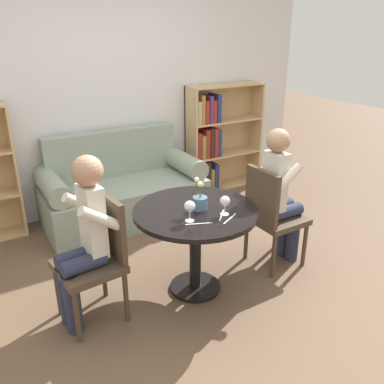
# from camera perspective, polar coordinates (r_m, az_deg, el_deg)

# --- Properties ---
(ground_plane) EXTENTS (16.00, 16.00, 0.00)m
(ground_plane) POSITION_cam_1_polar(r_m,az_deg,el_deg) (3.36, 0.45, -13.33)
(ground_plane) COLOR brown
(back_wall) EXTENTS (5.20, 0.05, 2.70)m
(back_wall) POSITION_cam_1_polar(r_m,az_deg,el_deg) (4.55, -12.59, 14.11)
(back_wall) COLOR silver
(back_wall) RESTS_ON ground_plane
(round_table) EXTENTS (0.93, 0.93, 0.70)m
(round_table) POSITION_cam_1_polar(r_m,az_deg,el_deg) (3.07, 0.48, -4.79)
(round_table) COLOR black
(round_table) RESTS_ON ground_plane
(couch) EXTENTS (1.67, 0.80, 0.92)m
(couch) POSITION_cam_1_polar(r_m,az_deg,el_deg) (4.42, -9.69, 0.11)
(couch) COLOR gray
(couch) RESTS_ON ground_plane
(bookshelf_right) EXTENTS (0.99, 0.28, 1.31)m
(bookshelf_right) POSITION_cam_1_polar(r_m,az_deg,el_deg) (5.13, 3.10, 7.22)
(bookshelf_right) COLOR tan
(bookshelf_right) RESTS_ON ground_plane
(chair_left) EXTENTS (0.46, 0.46, 0.90)m
(chair_left) POSITION_cam_1_polar(r_m,az_deg,el_deg) (2.91, -13.12, -8.54)
(chair_left) COLOR #473828
(chair_left) RESTS_ON ground_plane
(chair_right) EXTENTS (0.43, 0.43, 0.90)m
(chair_right) POSITION_cam_1_polar(r_m,az_deg,el_deg) (3.49, 11.05, -2.95)
(chair_right) COLOR #473828
(chair_right) RESTS_ON ground_plane
(person_left) EXTENTS (0.44, 0.37, 1.21)m
(person_left) POSITION_cam_1_polar(r_m,az_deg,el_deg) (2.80, -15.02, -6.37)
(person_left) COLOR #282D47
(person_left) RESTS_ON ground_plane
(person_right) EXTENTS (0.42, 0.35, 1.22)m
(person_right) POSITION_cam_1_polar(r_m,az_deg,el_deg) (3.49, 12.33, -0.44)
(person_right) COLOR #282D47
(person_right) RESTS_ON ground_plane
(wine_glass_left) EXTENTS (0.08, 0.08, 0.15)m
(wine_glass_left) POSITION_cam_1_polar(r_m,az_deg,el_deg) (2.78, -0.33, -2.12)
(wine_glass_left) COLOR white
(wine_glass_left) RESTS_ON round_table
(wine_glass_right) EXTENTS (0.07, 0.07, 0.14)m
(wine_glass_right) POSITION_cam_1_polar(r_m,az_deg,el_deg) (2.89, 4.65, -1.37)
(wine_glass_right) COLOR white
(wine_glass_right) RESTS_ON round_table
(flower_vase) EXTENTS (0.11, 0.11, 0.25)m
(flower_vase) POSITION_cam_1_polar(r_m,az_deg,el_deg) (2.98, 1.12, -1.17)
(flower_vase) COLOR slate
(flower_vase) RESTS_ON round_table
(knife_left_setting) EXTENTS (0.17, 0.10, 0.00)m
(knife_left_setting) POSITION_cam_1_polar(r_m,az_deg,el_deg) (2.87, 5.33, -3.75)
(knife_left_setting) COLOR silver
(knife_left_setting) RESTS_ON round_table
(fork_left_setting) EXTENTS (0.18, 0.08, 0.00)m
(fork_left_setting) POSITION_cam_1_polar(r_m,az_deg,el_deg) (2.79, 1.00, -4.46)
(fork_left_setting) COLOR silver
(fork_left_setting) RESTS_ON round_table
(knife_right_setting) EXTENTS (0.14, 0.15, 0.00)m
(knife_right_setting) POSITION_cam_1_polar(r_m,az_deg,el_deg) (2.92, 4.18, -3.26)
(knife_right_setting) COLOR silver
(knife_right_setting) RESTS_ON round_table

